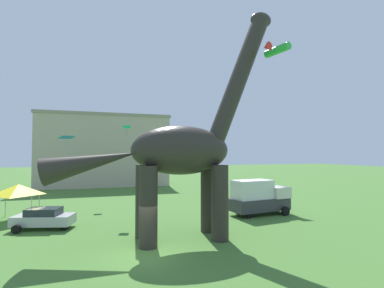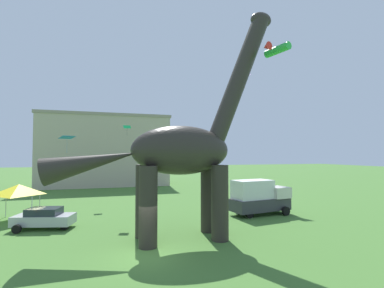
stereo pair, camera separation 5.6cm
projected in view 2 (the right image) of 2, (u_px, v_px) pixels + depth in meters
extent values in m
plane|color=#42702D|center=(145.00, 255.00, 15.15)|extent=(240.00, 240.00, 0.00)
cylinder|color=#2D2823|center=(208.00, 197.00, 19.96)|extent=(1.13, 1.13, 4.87)
cylinder|color=#2D2823|center=(220.00, 202.00, 17.90)|extent=(1.13, 1.13, 4.87)
cylinder|color=#2D2823|center=(144.00, 201.00, 18.61)|extent=(1.13, 1.13, 4.87)
cylinder|color=#2D2823|center=(148.00, 206.00, 16.55)|extent=(1.13, 1.13, 4.87)
ellipsoid|color=#2D2823|center=(181.00, 150.00, 18.38)|extent=(6.67, 2.87, 3.28)
cylinder|color=#2D2823|center=(239.00, 78.00, 19.83)|extent=(4.79, 1.23, 9.50)
ellipsoid|color=#2D2823|center=(261.00, 20.00, 20.54)|extent=(1.64, 1.03, 1.13)
cone|color=#2D2823|center=(92.00, 162.00, 16.73)|extent=(5.86, 1.64, 2.78)
cube|color=#B7B7BC|center=(44.00, 220.00, 20.61)|extent=(4.51, 2.79, 0.72)
cube|color=#232B35|center=(44.00, 211.00, 20.64)|extent=(2.59, 2.09, 0.52)
cylinder|color=black|center=(68.00, 220.00, 21.90)|extent=(0.66, 0.37, 0.62)
cylinder|color=black|center=(65.00, 226.00, 20.20)|extent=(0.66, 0.37, 0.62)
cylinder|color=black|center=(24.00, 223.00, 21.00)|extent=(0.66, 0.37, 0.62)
cylinder|color=black|center=(17.00, 229.00, 19.30)|extent=(0.66, 0.37, 0.62)
cube|color=#38383D|center=(260.00, 204.00, 25.45)|extent=(5.84, 2.87, 1.10)
cube|color=silver|center=(277.00, 192.00, 26.03)|extent=(2.05, 2.17, 1.00)
cube|color=silver|center=(253.00, 189.00, 25.28)|extent=(3.83, 2.50, 1.70)
cylinder|color=black|center=(273.00, 207.00, 27.02)|extent=(0.83, 0.37, 0.80)
cylinder|color=black|center=(286.00, 211.00, 25.01)|extent=(0.83, 0.37, 0.80)
cylinder|color=black|center=(239.00, 209.00, 25.95)|extent=(0.83, 0.37, 0.80)
cylinder|color=black|center=(250.00, 214.00, 23.94)|extent=(0.83, 0.37, 0.80)
cylinder|color=#6B6056|center=(207.00, 209.00, 26.20)|extent=(0.12, 0.12, 0.72)
cylinder|color=#6B6056|center=(209.00, 209.00, 26.25)|extent=(0.12, 0.12, 0.72)
cube|color=silver|center=(208.00, 202.00, 26.25)|extent=(0.39, 0.24, 0.51)
sphere|color=tan|center=(208.00, 199.00, 26.26)|extent=(0.23, 0.23, 0.23)
cylinder|color=silver|center=(206.00, 202.00, 26.18)|extent=(0.10, 0.10, 0.49)
cylinder|color=silver|center=(210.00, 202.00, 26.31)|extent=(0.10, 0.10, 0.49)
cylinder|color=#B2B2B7|center=(40.00, 204.00, 25.25)|extent=(0.06, 0.06, 2.10)
cylinder|color=#B2B2B7|center=(32.00, 209.00, 22.67)|extent=(0.06, 0.06, 2.10)
cylinder|color=#B2B2B7|center=(6.00, 205.00, 24.47)|extent=(0.06, 0.06, 2.10)
pyramid|color=yellow|center=(19.00, 189.00, 23.62)|extent=(3.15, 3.15, 0.90)
cube|color=#287AE5|center=(67.00, 137.00, 31.35)|extent=(1.92, 1.82, 0.30)
cylinder|color=#287AE5|center=(67.00, 146.00, 31.31)|extent=(0.01, 0.01, 1.54)
cube|color=purple|center=(245.00, 77.00, 35.99)|extent=(1.33, 1.64, 0.50)
cylinder|color=orange|center=(245.00, 84.00, 35.96)|extent=(0.01, 0.01, 1.42)
cube|color=white|center=(103.00, 158.00, 29.59)|extent=(0.72, 0.54, 0.13)
cylinder|color=green|center=(103.00, 162.00, 29.57)|extent=(0.01, 0.01, 0.72)
cube|color=#19B2B7|center=(127.00, 127.00, 25.61)|extent=(0.77, 0.62, 0.24)
cylinder|color=black|center=(127.00, 132.00, 25.59)|extent=(0.01, 0.01, 0.67)
cylinder|color=green|center=(277.00, 50.00, 19.34)|extent=(1.06, 2.05, 0.55)
cone|color=red|center=(267.00, 47.00, 18.76)|extent=(0.69, 0.63, 0.58)
cube|color=#B7A893|center=(106.00, 152.00, 49.95)|extent=(21.81, 8.81, 12.14)
cube|color=gray|center=(107.00, 117.00, 50.20)|extent=(22.24, 8.99, 0.50)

